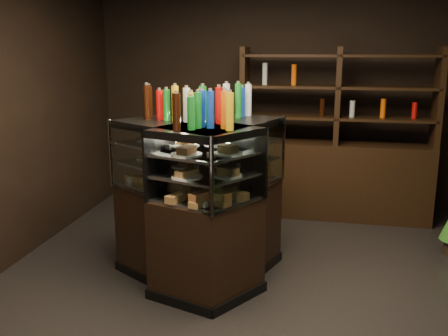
{
  "coord_description": "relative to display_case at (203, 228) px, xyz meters",
  "views": [
    {
      "loc": [
        0.22,
        -3.83,
        1.96
      ],
      "look_at": [
        -0.47,
        -0.01,
        1.04
      ],
      "focal_mm": 40.0,
      "sensor_mm": 36.0,
      "label": 1
    }
  ],
  "objects": [
    {
      "name": "ground",
      "position": [
        0.68,
        -0.13,
        -0.47
      ],
      "size": [
        5.0,
        5.0,
        0.0
      ],
      "primitive_type": "plane",
      "color": "black",
      "rests_on": "ground"
    },
    {
      "name": "room_shell",
      "position": [
        0.68,
        -0.13,
        1.47
      ],
      "size": [
        5.02,
        5.02,
        3.01
      ],
      "color": "black",
      "rests_on": "ground"
    },
    {
      "name": "display_case",
      "position": [
        0.0,
        0.0,
        0.0
      ],
      "size": [
        1.5,
        1.42,
        1.39
      ],
      "rotation": [
        0.0,
        0.0,
        0.31
      ],
      "color": "black",
      "rests_on": "ground"
    },
    {
      "name": "food_display",
      "position": [
        0.0,
        -0.0,
        0.56
      ],
      "size": [
        1.1,
        1.17,
        0.43
      ],
      "color": "#BF7544",
      "rests_on": "display_case"
    },
    {
      "name": "bottles_top",
      "position": [
        -0.0,
        0.0,
        1.05
      ],
      "size": [
        0.94,
        1.03,
        0.3
      ],
      "color": "silver",
      "rests_on": "display_case"
    },
    {
      "name": "back_shelving",
      "position": [
        1.16,
        1.92,
        0.14
      ],
      "size": [
        2.24,
        0.5,
        2.0
      ],
      "rotation": [
        0.0,
        0.0,
        -0.04
      ],
      "color": "black",
      "rests_on": "ground"
    }
  ]
}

